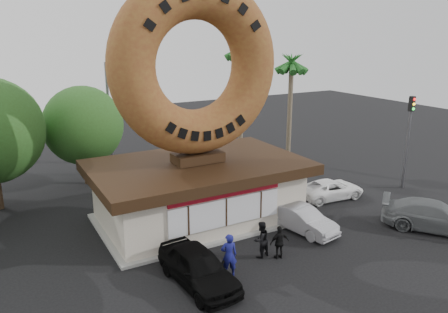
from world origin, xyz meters
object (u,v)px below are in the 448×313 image
person_right (279,242)px  car_white (331,189)px  donut_shop (198,189)px  giant_donut (196,66)px  person_center (261,240)px  street_lamp (111,113)px  car_grey (435,216)px  person_left (229,255)px  car_black (198,267)px  car_silver (302,219)px  traffic_signal (409,131)px

person_right → car_white: 8.57m
donut_shop → car_white: size_ratio=2.66×
giant_donut → person_center: giant_donut is taller
street_lamp → car_white: bearing=-46.9°
street_lamp → donut_shop: bearing=-79.5°
car_grey → car_white: bearing=66.6°
person_left → car_black: person_left is taller
person_left → person_center: (2.09, 0.71, -0.10)m
street_lamp → car_silver: size_ratio=2.03×
donut_shop → person_center: donut_shop is taller
person_right → car_white: bearing=-138.4°
donut_shop → car_grey: (10.13, -7.13, -1.01)m
car_black → car_silver: bearing=10.8°
car_silver → car_white: car_silver is taller
street_lamp → person_right: bearing=-78.6°
street_lamp → car_white: (10.40, -11.10, -3.90)m
car_silver → traffic_signal: bearing=0.1°
person_center → donut_shop: bearing=-93.7°
giant_donut → car_grey: 14.51m
giant_donut → traffic_signal: 14.82m
giant_donut → car_white: bearing=-7.4°
traffic_signal → car_black: 17.53m
donut_shop → car_grey: 12.43m
car_grey → donut_shop: bearing=106.8°
person_left → car_silver: (5.45, 1.94, -0.31)m
person_center → car_grey: 9.68m
car_black → street_lamp: bearing=81.8°
person_center → car_silver: bearing=-170.8°
donut_shop → person_left: bearing=-103.8°
person_center → car_silver: size_ratio=0.43×
car_black → traffic_signal: bearing=8.1°
giant_donut → person_left: bearing=-103.7°
person_right → car_grey: (8.82, -1.46, -0.03)m
car_black → car_white: (11.37, 4.72, -0.19)m
donut_shop → car_white: bearing=-7.2°
donut_shop → car_silver: donut_shop is taller
donut_shop → giant_donut: 6.54m
car_grey → person_center: bearing=130.1°
donut_shop → car_white: donut_shop is taller
car_silver → person_right: bearing=-157.7°
person_right → donut_shop: bearing=-67.7°
car_black → car_silver: car_black is taller
street_lamp → car_silver: (5.87, -13.93, -3.83)m
traffic_signal → giant_donut: bearing=171.8°
street_lamp → traffic_signal: 19.90m
person_left → person_right: bearing=-160.3°
person_center → giant_donut: bearing=-93.7°
giant_donut → person_right: giant_donut is taller
person_right → car_white: size_ratio=0.37×
person_center → car_black: 3.55m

